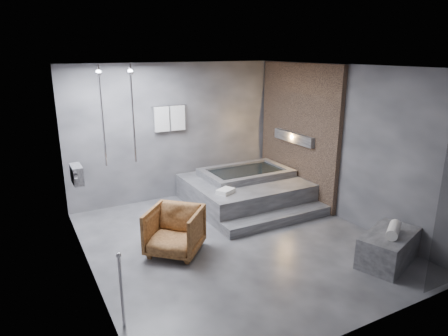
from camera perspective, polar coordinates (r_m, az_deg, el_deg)
room at (r=6.48m, az=3.70°, el=4.92°), size 5.00×5.04×2.82m
tub_deck at (r=8.21m, az=2.95°, el=-3.30°), size 2.20×2.00×0.50m
tub_step at (r=7.36m, az=7.72°, el=-7.20°), size 2.20×0.36×0.18m
concrete_bench at (r=6.46m, az=22.43°, el=-10.48°), size 1.17×0.88×0.47m
driftwood_chair at (r=6.25m, az=-7.07°, el=-8.90°), size 1.11×1.11×0.73m
rolled_towel at (r=6.29m, az=23.07°, el=-8.15°), size 0.47×0.38×0.16m
deck_towel at (r=7.33m, az=0.24°, el=-3.33°), size 0.38×0.34×0.08m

